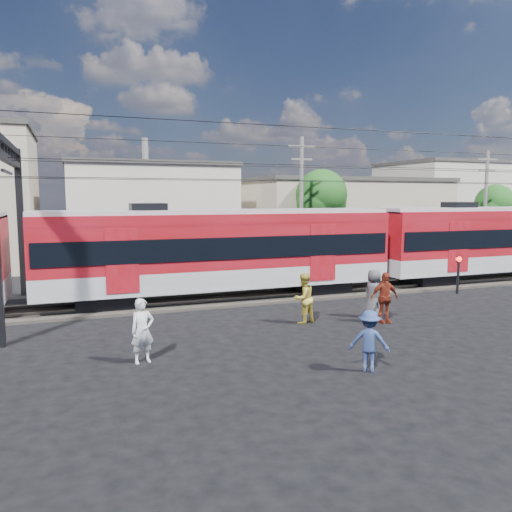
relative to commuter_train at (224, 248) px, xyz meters
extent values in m
plane|color=black|center=(1.20, -8.00, -2.40)|extent=(120.00, 120.00, 0.00)
cube|color=#2D2823|center=(1.20, 0.00, -2.34)|extent=(70.00, 3.40, 0.12)
cube|color=#59544C|center=(1.20, -0.75, -2.22)|extent=(70.00, 0.12, 0.12)
cube|color=#59544C|center=(1.20, 0.75, -2.22)|extent=(70.00, 0.12, 0.12)
cube|color=black|center=(-5.33, 0.00, -2.05)|extent=(2.40, 2.20, 0.70)
cube|color=black|center=(4.91, 0.00, -2.05)|extent=(2.40, 2.20, 0.70)
cube|color=#A0A3A8|center=(-0.21, 0.00, -1.25)|extent=(16.00, 3.00, 0.90)
cube|color=maroon|center=(-0.21, 0.00, 0.40)|extent=(16.00, 3.00, 2.40)
cube|color=black|center=(-0.21, 0.00, 0.15)|extent=(15.68, 3.08, 0.95)
cube|color=#A0A3A8|center=(-0.21, 0.00, 1.65)|extent=(16.00, 2.60, 0.25)
cube|color=black|center=(11.47, 0.00, -2.05)|extent=(2.40, 2.20, 0.70)
cube|color=#A0A3A8|center=(16.59, 0.00, -1.25)|extent=(16.00, 3.00, 0.90)
cube|color=maroon|center=(16.59, 0.00, 0.40)|extent=(16.00, 3.00, 2.40)
cube|color=black|center=(16.59, 0.00, 0.15)|extent=(15.68, 3.08, 0.95)
cube|color=#A0A3A8|center=(16.59, 0.00, 1.65)|extent=(16.00, 2.60, 0.25)
cube|color=black|center=(-8.80, 4.50, 1.10)|extent=(0.30, 0.30, 7.00)
cube|color=black|center=(-8.80, 0.00, 4.40)|extent=(0.25, 9.30, 0.25)
cube|color=black|center=(-8.80, 0.00, 3.80)|extent=(0.25, 9.30, 0.25)
cylinder|color=black|center=(1.20, -0.70, 3.10)|extent=(70.00, 0.03, 0.03)
cylinder|color=black|center=(1.20, 0.70, 3.10)|extent=(70.00, 0.03, 0.03)
cylinder|color=black|center=(1.20, -0.70, 3.80)|extent=(70.00, 0.03, 0.03)
cylinder|color=black|center=(1.20, 0.70, 3.80)|extent=(70.00, 0.03, 0.03)
cylinder|color=black|center=(1.20, -3.50, 5.10)|extent=(70.00, 0.03, 0.03)
cylinder|color=black|center=(1.20, 3.50, 5.10)|extent=(70.00, 0.03, 0.03)
cube|color=#B8B1A1|center=(-0.80, 19.00, 1.10)|extent=(12.00, 12.00, 7.00)
cube|color=#3F3D3A|center=(-0.80, 19.00, 4.75)|extent=(12.24, 12.24, 0.30)
cube|color=tan|center=(15.20, 16.00, 0.60)|extent=(16.00, 10.00, 6.00)
cube|color=#3F3D3A|center=(15.20, 16.00, 3.75)|extent=(16.32, 10.20, 0.30)
cube|color=#B8B1A1|center=(29.20, 20.00, 1.60)|extent=(10.00, 10.00, 8.00)
cube|color=#3F3D3A|center=(29.20, 20.00, 5.75)|extent=(10.20, 10.20, 0.30)
cylinder|color=slate|center=(7.20, 7.00, 1.85)|extent=(0.24, 0.24, 8.50)
cube|color=slate|center=(7.20, 7.00, 5.50)|extent=(1.80, 0.12, 0.12)
cube|color=slate|center=(7.20, 7.00, 4.70)|extent=(1.40, 0.12, 0.12)
cylinder|color=slate|center=(21.20, 6.00, 1.60)|extent=(0.24, 0.24, 8.00)
cube|color=slate|center=(21.20, 6.00, 5.00)|extent=(1.80, 0.12, 0.12)
cube|color=slate|center=(21.20, 6.00, 4.20)|extent=(1.40, 0.12, 0.12)
cylinder|color=#382619|center=(10.20, 10.00, -0.44)|extent=(0.36, 0.36, 3.92)
sphere|color=#174915|center=(10.20, 10.00, 2.50)|extent=(3.64, 3.64, 3.64)
sphere|color=#174915|center=(10.80, 10.30, 1.80)|extent=(2.80, 2.80, 2.80)
cylinder|color=#382619|center=(25.20, 9.00, -0.72)|extent=(0.36, 0.36, 3.36)
sphere|color=#174915|center=(25.20, 9.00, 1.80)|extent=(3.12, 3.12, 3.12)
sphere|color=#174915|center=(25.80, 9.30, 1.20)|extent=(2.40, 2.40, 2.40)
imported|color=silver|center=(-4.75, -7.64, -1.47)|extent=(0.76, 0.58, 1.86)
imported|color=gold|center=(1.54, -5.13, -1.45)|extent=(1.11, 0.98, 1.90)
imported|color=navy|center=(0.93, -10.51, -1.56)|extent=(1.25, 1.14, 1.69)
imported|color=maroon|center=(4.43, -6.14, -1.44)|extent=(1.16, 0.54, 1.93)
imported|color=#48474C|center=(4.54, -5.26, -1.45)|extent=(0.81, 1.05, 1.91)
cylinder|color=black|center=(11.22, -2.52, -1.52)|extent=(0.12, 0.12, 1.77)
sphere|color=#FF140C|center=(11.22, -2.52, -0.68)|extent=(0.27, 0.27, 0.27)
cube|color=black|center=(11.22, -2.52, -0.68)|extent=(0.25, 0.06, 0.34)
camera|label=1|loc=(-6.54, -21.78, 2.31)|focal=35.00mm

